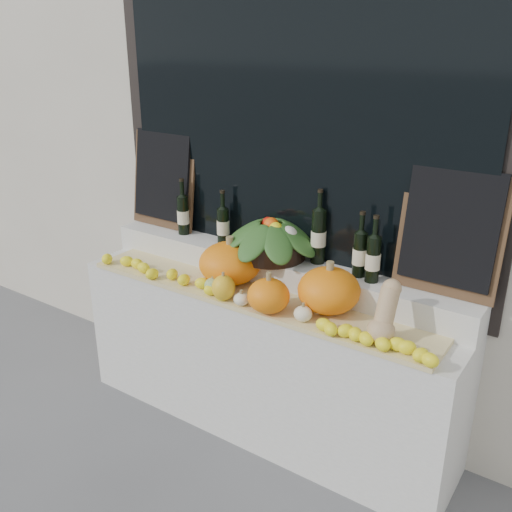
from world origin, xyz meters
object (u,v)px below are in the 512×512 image
wine_bottle_tall (319,236)px  pumpkin_left (230,263)px  pumpkin_right (329,290)px  produce_bowl (271,237)px  butternut_squash (385,315)px

wine_bottle_tall → pumpkin_left: bearing=-149.1°
pumpkin_right → produce_bowl: produce_bowl is taller
pumpkin_right → wine_bottle_tall: wine_bottle_tall is taller
wine_bottle_tall → pumpkin_right: bearing=-51.3°
pumpkin_left → produce_bowl: 0.27m
butternut_squash → wine_bottle_tall: wine_bottle_tall is taller
butternut_squash → pumpkin_right: bearing=161.8°
butternut_squash → produce_bowl: bearing=159.8°
pumpkin_right → wine_bottle_tall: bearing=128.7°
produce_bowl → pumpkin_left: bearing=-131.4°
pumpkin_left → pumpkin_right: size_ratio=1.11×
butternut_squash → wine_bottle_tall: (-0.55, 0.37, 0.16)m
pumpkin_left → butternut_squash: (0.97, -0.12, 0.01)m
produce_bowl → wine_bottle_tall: size_ratio=1.44×
pumpkin_right → produce_bowl: bearing=158.4°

